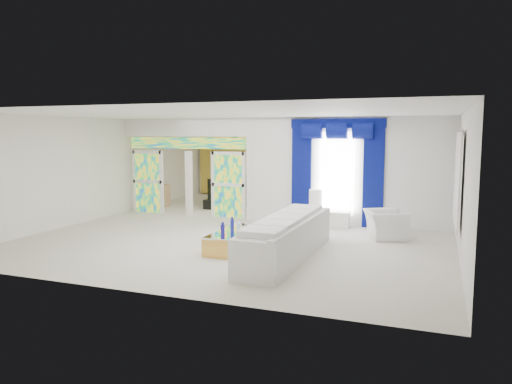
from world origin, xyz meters
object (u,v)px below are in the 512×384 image
at_px(coffee_table, 233,240).
at_px(grand_piano, 237,190).
at_px(console_table, 326,219).
at_px(armchair, 385,224).
at_px(white_sofa, 287,240).

distance_m(coffee_table, grand_piano, 7.17).
relative_size(console_table, armchair, 1.24).
relative_size(armchair, grand_piano, 0.55).
distance_m(coffee_table, console_table, 3.61).
height_order(white_sofa, console_table, white_sofa).
relative_size(white_sofa, console_table, 3.07).
relative_size(white_sofa, grand_piano, 2.09).
distance_m(white_sofa, armchair, 3.17).
distance_m(console_table, grand_piano, 5.24).
bearing_deg(armchair, white_sofa, 126.86).
bearing_deg(coffee_table, console_table, 67.91).
relative_size(coffee_table, grand_piano, 0.95).
bearing_deg(armchair, coffee_table, 107.17).
xyz_separation_m(console_table, grand_piano, (-4.06, 3.30, 0.26)).
height_order(coffee_table, grand_piano, grand_piano).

